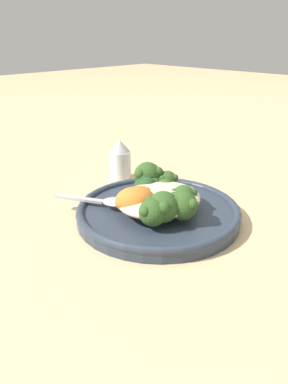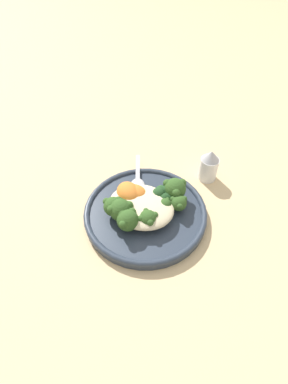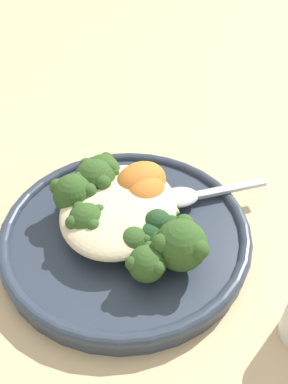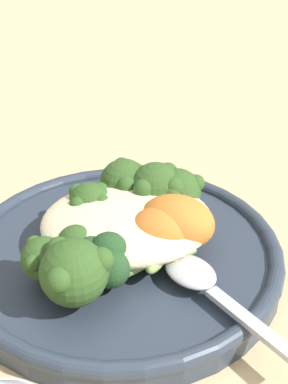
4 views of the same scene
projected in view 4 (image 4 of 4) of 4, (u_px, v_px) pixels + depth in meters
The scene contains 14 objects.
ground_plane at pixel (107, 272), 0.40m from camera, with size 4.00×4.00×0.00m, color #D6B784.
plate at pixel (122, 254), 0.40m from camera, with size 0.24×0.24×0.02m.
quinoa_mound at pixel (127, 221), 0.40m from camera, with size 0.13×0.11×0.03m, color beige.
broccoli_stalk_0 at pixel (173, 206), 0.41m from camera, with size 0.07×0.11×0.04m.
broccoli_stalk_1 at pixel (156, 192), 0.42m from camera, with size 0.04×0.10×0.04m.
broccoli_stalk_2 at pixel (129, 192), 0.42m from camera, with size 0.05×0.11×0.04m.
broccoli_stalk_3 at pixel (101, 211), 0.40m from camera, with size 0.08×0.09×0.03m.
broccoli_stalk_4 at pixel (104, 247), 0.37m from camera, with size 0.10×0.03×0.03m.
broccoli_stalk_5 at pixel (84, 256), 0.36m from camera, with size 0.12×0.04×0.03m.
broccoli_stalk_6 at pixel (82, 270), 0.34m from camera, with size 0.10×0.07×0.04m.
sweet_potato_chunk_0 at pixel (176, 220), 0.39m from camera, with size 0.06×0.04×0.04m, color orange.
sweet_potato_chunk_1 at pixel (163, 230), 0.38m from camera, with size 0.05×0.04×0.03m, color orange.
kale_tuft at pixel (97, 261), 0.35m from camera, with size 0.05×0.05×0.03m.
spoon at pixel (202, 281), 0.35m from camera, with size 0.07×0.11×0.01m.
Camera 4 is at (0.02, 0.31, 0.26)m, focal length 50.00 mm.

